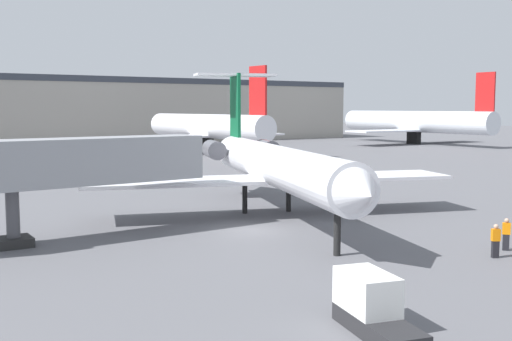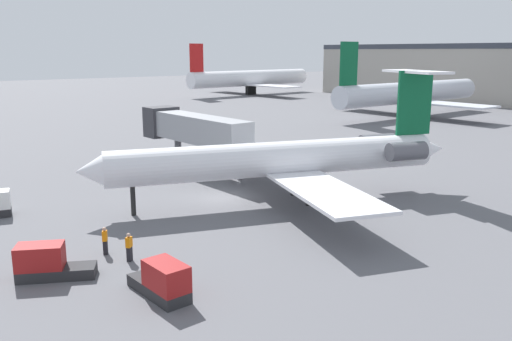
{
  "view_description": "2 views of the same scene",
  "coord_description": "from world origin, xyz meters",
  "px_view_note": "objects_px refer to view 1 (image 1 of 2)",
  "views": [
    {
      "loc": [
        -19.71,
        -31.21,
        7.4
      ],
      "look_at": [
        1.24,
        1.82,
        3.4
      ],
      "focal_mm": 43.38,
      "sensor_mm": 36.0,
      "label": 1
    },
    {
      "loc": [
        35.93,
        -22.84,
        11.84
      ],
      "look_at": [
        0.66,
        2.93,
        2.09
      ],
      "focal_mm": 37.73,
      "sensor_mm": 36.0,
      "label": 2
    }
  ],
  "objects_px": {
    "ground_crew_marshaller": "(496,241)",
    "baggage_tug_spare": "(372,307)",
    "parked_airliner_centre": "(207,127)",
    "ground_crew_loader": "(506,234)",
    "parked_airliner_east_mid": "(415,122)",
    "jet_bridge": "(53,164)",
    "regional_jet": "(271,163)"
  },
  "relations": [
    {
      "from": "ground_crew_marshaller",
      "to": "baggage_tug_spare",
      "type": "relative_size",
      "value": 0.4
    },
    {
      "from": "ground_crew_marshaller",
      "to": "parked_airliner_centre",
      "type": "bearing_deg",
      "value": 73.21
    },
    {
      "from": "ground_crew_marshaller",
      "to": "ground_crew_loader",
      "type": "bearing_deg",
      "value": 21.42
    },
    {
      "from": "parked_airliner_east_mid",
      "to": "baggage_tug_spare",
      "type": "bearing_deg",
      "value": -137.43
    },
    {
      "from": "parked_airliner_east_mid",
      "to": "ground_crew_loader",
      "type": "bearing_deg",
      "value": -133.96
    },
    {
      "from": "ground_crew_marshaller",
      "to": "baggage_tug_spare",
      "type": "height_order",
      "value": "baggage_tug_spare"
    },
    {
      "from": "baggage_tug_spare",
      "to": "parked_airliner_centre",
      "type": "distance_m",
      "value": 81.89
    },
    {
      "from": "jet_bridge",
      "to": "baggage_tug_spare",
      "type": "xyz_separation_m",
      "value": [
        5.23,
        -19.7,
        -3.46
      ]
    },
    {
      "from": "parked_airliner_east_mid",
      "to": "jet_bridge",
      "type": "bearing_deg",
      "value": -147.66
    },
    {
      "from": "regional_jet",
      "to": "parked_airliner_east_mid",
      "type": "height_order",
      "value": "parked_airliner_east_mid"
    },
    {
      "from": "parked_airliner_centre",
      "to": "parked_airliner_east_mid",
      "type": "bearing_deg",
      "value": -0.79
    },
    {
      "from": "parked_airliner_centre",
      "to": "regional_jet",
      "type": "bearing_deg",
      "value": -113.65
    },
    {
      "from": "baggage_tug_spare",
      "to": "parked_airliner_centre",
      "type": "bearing_deg",
      "value": 65.91
    },
    {
      "from": "baggage_tug_spare",
      "to": "ground_crew_loader",
      "type": "bearing_deg",
      "value": 19.47
    },
    {
      "from": "jet_bridge",
      "to": "baggage_tug_spare",
      "type": "distance_m",
      "value": 20.67
    },
    {
      "from": "baggage_tug_spare",
      "to": "regional_jet",
      "type": "bearing_deg",
      "value": 64.77
    },
    {
      "from": "ground_crew_loader",
      "to": "parked_airliner_east_mid",
      "type": "height_order",
      "value": "parked_airliner_east_mid"
    },
    {
      "from": "ground_crew_marshaller",
      "to": "parked_airliner_east_mid",
      "type": "height_order",
      "value": "parked_airliner_east_mid"
    },
    {
      "from": "regional_jet",
      "to": "baggage_tug_spare",
      "type": "xyz_separation_m",
      "value": [
        -9.58,
        -20.33,
        -2.76
      ]
    },
    {
      "from": "jet_bridge",
      "to": "ground_crew_marshaller",
      "type": "height_order",
      "value": "jet_bridge"
    },
    {
      "from": "ground_crew_marshaller",
      "to": "parked_airliner_east_mid",
      "type": "relative_size",
      "value": 0.05
    },
    {
      "from": "ground_crew_loader",
      "to": "parked_airliner_centre",
      "type": "bearing_deg",
      "value": 74.44
    },
    {
      "from": "ground_crew_marshaller",
      "to": "parked_airliner_centre",
      "type": "distance_m",
      "value": 73.7
    },
    {
      "from": "baggage_tug_spare",
      "to": "parked_airliner_centre",
      "type": "relative_size",
      "value": 0.13
    },
    {
      "from": "ground_crew_loader",
      "to": "baggage_tug_spare",
      "type": "distance_m",
      "value": 14.82
    },
    {
      "from": "baggage_tug_spare",
      "to": "jet_bridge",
      "type": "bearing_deg",
      "value": 104.87
    },
    {
      "from": "parked_airliner_centre",
      "to": "jet_bridge",
      "type": "bearing_deg",
      "value": -125.08
    },
    {
      "from": "jet_bridge",
      "to": "ground_crew_marshaller",
      "type": "xyz_separation_m",
      "value": [
        17.35,
        -15.48,
        -3.44
      ]
    },
    {
      "from": "regional_jet",
      "to": "parked_airliner_centre",
      "type": "xyz_separation_m",
      "value": [
        23.81,
        54.37,
        0.66
      ]
    },
    {
      "from": "ground_crew_loader",
      "to": "parked_airliner_centre",
      "type": "xyz_separation_m",
      "value": [
        19.42,
        69.76,
        3.4
      ]
    },
    {
      "from": "regional_jet",
      "to": "jet_bridge",
      "type": "bearing_deg",
      "value": -177.56
    },
    {
      "from": "regional_jet",
      "to": "ground_crew_loader",
      "type": "bearing_deg",
      "value": -74.07
    }
  ]
}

